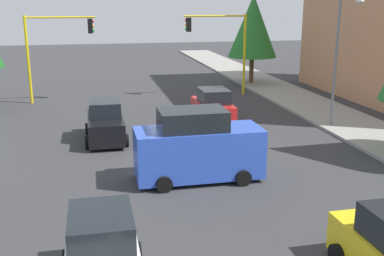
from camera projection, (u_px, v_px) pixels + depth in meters
name	position (u px, v px, depth m)	size (l,w,h in m)	color
ground_plane	(179.00, 163.00, 19.76)	(120.00, 120.00, 0.00)	#353538
sidewalk_kerb	(343.00, 120.00, 26.60)	(80.00, 4.00, 0.15)	gray
traffic_signal_far_left	(221.00, 38.00, 33.05)	(0.36, 4.59, 5.82)	yellow
traffic_signal_far_right	(55.00, 41.00, 30.72)	(0.36, 4.59, 5.80)	yellow
street_lamp_curbside	(341.00, 48.00, 23.90)	(2.15, 0.28, 7.00)	slate
tree_roadside_far	(253.00, 26.00, 37.43)	(3.95, 3.95, 7.21)	brown
delivery_van_blue	(198.00, 147.00, 17.61)	(2.22, 4.80, 2.77)	blue
car_red	(213.00, 107.00, 26.06)	(3.76, 2.04, 1.98)	red
car_black	(105.00, 123.00, 22.79)	(3.98, 2.00, 1.98)	black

